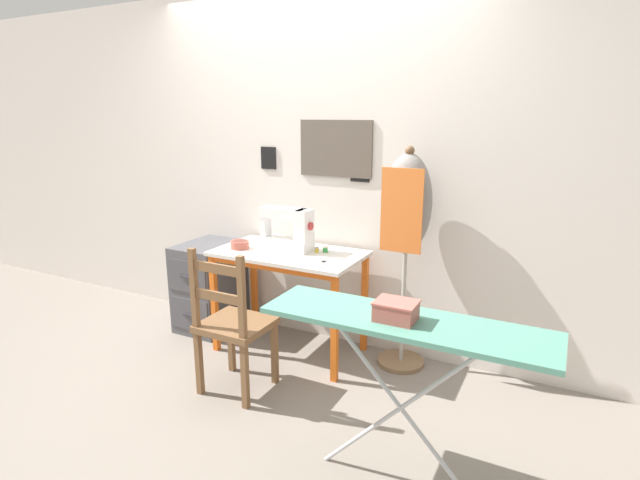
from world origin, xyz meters
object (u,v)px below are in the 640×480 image
at_px(fabric_bowl, 240,244).
at_px(storage_box, 396,311).
at_px(thread_spool_mid_table, 325,250).
at_px(wooden_chair, 233,325).
at_px(dress_form, 407,215).
at_px(scissors, 328,263).
at_px(ironing_board, 404,329).
at_px(thread_spool_near_machine, 317,250).
at_px(filing_cabinet, 210,286).
at_px(sewing_machine, 289,231).

distance_m(fabric_bowl, storage_box, 1.71).
distance_m(thread_spool_mid_table, wooden_chair, 0.84).
height_order(fabric_bowl, dress_form, dress_form).
height_order(scissors, ironing_board, ironing_board).
relative_size(thread_spool_near_machine, dress_form, 0.02).
relative_size(scissors, filing_cabinet, 0.22).
relative_size(sewing_machine, thread_spool_near_machine, 10.86).
distance_m(fabric_bowl, ironing_board, 1.72).
bearing_deg(sewing_machine, scissors, -22.20).
bearing_deg(fabric_bowl, ironing_board, -29.97).
distance_m(thread_spool_mid_table, dress_form, 0.62).
distance_m(fabric_bowl, thread_spool_near_machine, 0.56).
relative_size(sewing_machine, storage_box, 2.20).
bearing_deg(dress_form, wooden_chair, -135.39).
bearing_deg(fabric_bowl, wooden_chair, -58.73).
xyz_separation_m(thread_spool_mid_table, storage_box, (0.87, -1.06, 0.10)).
bearing_deg(wooden_chair, thread_spool_near_machine, 73.07).
bearing_deg(dress_form, storage_box, -74.15).
bearing_deg(ironing_board, scissors, 132.96).
height_order(sewing_machine, dress_form, dress_form).
bearing_deg(storage_box, dress_form, 105.85).
xyz_separation_m(scissors, thread_spool_near_machine, (-0.18, 0.18, 0.02)).
relative_size(ironing_board, storage_box, 7.06).
xyz_separation_m(scissors, ironing_board, (0.78, -0.83, 0.04)).
xyz_separation_m(thread_spool_mid_table, dress_form, (0.55, 0.07, 0.28)).
bearing_deg(ironing_board, wooden_chair, 164.65).
bearing_deg(scissors, ironing_board, -47.04).
bearing_deg(scissors, dress_form, 34.06).
height_order(thread_spool_mid_table, dress_form, dress_form).
distance_m(filing_cabinet, ironing_board, 2.22).
xyz_separation_m(filing_cabinet, ironing_board, (1.92, -1.02, 0.44)).
bearing_deg(sewing_machine, thread_spool_near_machine, 6.11).
bearing_deg(sewing_machine, dress_form, 8.93).
bearing_deg(thread_spool_mid_table, dress_form, 7.58).
bearing_deg(fabric_bowl, storage_box, -31.16).
distance_m(sewing_machine, wooden_chair, 0.81).
xyz_separation_m(fabric_bowl, ironing_board, (1.49, -0.86, 0.01)).
xyz_separation_m(dress_form, ironing_board, (0.36, -1.12, -0.27)).
bearing_deg(sewing_machine, storage_box, -41.91).
relative_size(thread_spool_near_machine, thread_spool_mid_table, 0.80).
bearing_deg(scissors, filing_cabinet, 170.63).
relative_size(thread_spool_mid_table, ironing_board, 0.04).
distance_m(sewing_machine, dress_form, 0.83).
bearing_deg(thread_spool_near_machine, wooden_chair, -106.93).
bearing_deg(thread_spool_mid_table, filing_cabinet, -178.80).
height_order(sewing_machine, storage_box, sewing_machine).
xyz_separation_m(fabric_bowl, wooden_chair, (0.33, -0.54, -0.34)).
bearing_deg(storage_box, filing_cabinet, 151.08).
bearing_deg(dress_form, thread_spool_near_machine, -170.10).
xyz_separation_m(scissors, storage_box, (0.74, -0.85, 0.12)).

